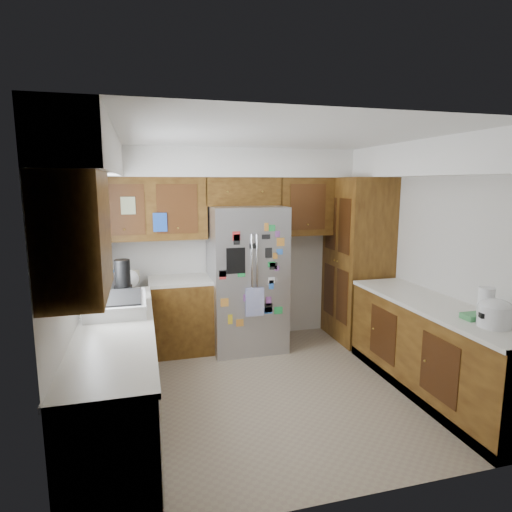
% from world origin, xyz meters
% --- Properties ---
extents(floor, '(3.60, 3.60, 0.00)m').
position_xyz_m(floor, '(0.00, 0.00, 0.00)').
color(floor, gray).
rests_on(floor, ground).
extents(room_shell, '(3.64, 3.24, 2.52)m').
position_xyz_m(room_shell, '(-0.11, 0.36, 1.82)').
color(room_shell, beige).
rests_on(room_shell, ground).
extents(left_counter_run, '(1.36, 3.20, 0.92)m').
position_xyz_m(left_counter_run, '(-1.36, 0.03, 0.43)').
color(left_counter_run, '#42240C').
rests_on(left_counter_run, ground).
extents(right_counter_run, '(0.63, 2.25, 0.92)m').
position_xyz_m(right_counter_run, '(1.50, -0.47, 0.42)').
color(right_counter_run, '#42240C').
rests_on(right_counter_run, ground).
extents(pantry, '(0.60, 0.90, 2.15)m').
position_xyz_m(pantry, '(1.50, 1.15, 1.07)').
color(pantry, '#42240C').
rests_on(pantry, ground).
extents(fridge, '(0.90, 0.79, 1.80)m').
position_xyz_m(fridge, '(-0.00, 1.20, 0.90)').
color(fridge, '#99999E').
rests_on(fridge, ground).
extents(bridge_cabinet, '(0.96, 0.34, 0.35)m').
position_xyz_m(bridge_cabinet, '(0.00, 1.43, 1.98)').
color(bridge_cabinet, '#42240C').
rests_on(bridge_cabinet, fridge).
extents(fridge_top_items, '(0.68, 0.30, 0.26)m').
position_xyz_m(fridge_top_items, '(-0.01, 1.45, 2.27)').
color(fridge_top_items, '#1C4DA0').
rests_on(fridge_top_items, bridge_cabinet).
extents(sink_assembly, '(0.52, 0.70, 0.37)m').
position_xyz_m(sink_assembly, '(-1.50, 0.10, 0.99)').
color(sink_assembly, white).
rests_on(sink_assembly, left_counter_run).
extents(left_counter_clutter, '(0.37, 0.91, 0.38)m').
position_xyz_m(left_counter_clutter, '(-1.47, 0.85, 1.05)').
color(left_counter_clutter, black).
rests_on(left_counter_clutter, left_counter_run).
extents(rice_cooker, '(0.27, 0.26, 0.23)m').
position_xyz_m(rice_cooker, '(1.50, -1.16, 1.04)').
color(rice_cooker, white).
rests_on(rice_cooker, right_counter_run).
extents(paper_towel, '(0.13, 0.13, 0.29)m').
position_xyz_m(paper_towel, '(1.53, -1.03, 1.07)').
color(paper_towel, white).
rests_on(paper_towel, right_counter_run).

